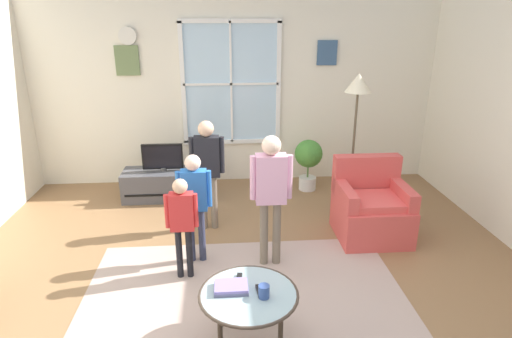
{
  "coord_description": "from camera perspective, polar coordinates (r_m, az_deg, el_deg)",
  "views": [
    {
      "loc": [
        -0.18,
        -3.2,
        2.36
      ],
      "look_at": [
        0.13,
        0.75,
        0.92
      ],
      "focal_mm": 29.68,
      "sensor_mm": 36.0,
      "label": 1
    }
  ],
  "objects": [
    {
      "name": "person_black_shirt",
      "position": [
        4.77,
        -6.59,
        0.83
      ],
      "size": [
        0.39,
        0.18,
        1.29
      ],
      "color": "#726656",
      "rests_on": "ground_plane"
    },
    {
      "name": "person_pink_shirt",
      "position": [
        4.01,
        2.02,
        -2.37
      ],
      "size": [
        0.4,
        0.18,
        1.34
      ],
      "color": "#726656",
      "rests_on": "ground_plane"
    },
    {
      "name": "remote_near_cup",
      "position": [
        3.33,
        -2.31,
        -14.6
      ],
      "size": [
        0.06,
        0.14,
        0.02
      ],
      "primitive_type": "cube",
      "rotation": [
        0.0,
        0.0,
        -0.14
      ],
      "color": "black",
      "rests_on": "coffee_table"
    },
    {
      "name": "ground_plane",
      "position": [
        3.99,
        -1.04,
        -16.53
      ],
      "size": [
        6.33,
        6.32,
        0.02
      ],
      "primitive_type": "cube",
      "color": "olive"
    },
    {
      "name": "back_wall",
      "position": [
        6.19,
        -2.82,
        11.45
      ],
      "size": [
        5.73,
        0.17,
        2.9
      ],
      "color": "silver",
      "rests_on": "ground_plane"
    },
    {
      "name": "armchair",
      "position": [
        4.93,
        15.23,
        -5.17
      ],
      "size": [
        0.76,
        0.74,
        0.87
      ],
      "color": "#D14C47",
      "rests_on": "ground_plane"
    },
    {
      "name": "tv_stand",
      "position": [
        5.91,
        -12.2,
        -2.02
      ],
      "size": [
        1.1,
        0.47,
        0.39
      ],
      "color": "#4C4C51",
      "rests_on": "ground_plane"
    },
    {
      "name": "remote_near_books",
      "position": [
        3.21,
        0.49,
        -16.13
      ],
      "size": [
        0.05,
        0.14,
        0.02
      ],
      "primitive_type": "cube",
      "rotation": [
        0.0,
        0.0,
        0.1
      ],
      "color": "black",
      "rests_on": "coffee_table"
    },
    {
      "name": "person_red_shirt",
      "position": [
        3.94,
        -9.94,
        -6.44
      ],
      "size": [
        0.3,
        0.14,
        1.0
      ],
      "color": "black",
      "rests_on": "ground_plane"
    },
    {
      "name": "television",
      "position": [
        5.77,
        -12.48,
        1.6
      ],
      "size": [
        0.54,
        0.08,
        0.37
      ],
      "color": "#4C4C4C",
      "rests_on": "tv_stand"
    },
    {
      "name": "area_rug",
      "position": [
        3.82,
        -1.39,
        -18.11
      ],
      "size": [
        2.87,
        2.19,
        0.01
      ],
      "primitive_type": "cube",
      "color": "tan",
      "rests_on": "ground_plane"
    },
    {
      "name": "coffee_table",
      "position": [
        3.22,
        -1.01,
        -16.84
      ],
      "size": [
        0.74,
        0.74,
        0.46
      ],
      "color": "#99B2B7",
      "rests_on": "ground_plane"
    },
    {
      "name": "floor_lamp",
      "position": [
        5.2,
        13.5,
        9.36
      ],
      "size": [
        0.32,
        0.32,
        1.73
      ],
      "color": "black",
      "rests_on": "ground_plane"
    },
    {
      "name": "cup",
      "position": [
        3.14,
        1.08,
        -16.17
      ],
      "size": [
        0.08,
        0.08,
        0.1
      ],
      "primitive_type": "cylinder",
      "color": "#334C8C",
      "rests_on": "coffee_table"
    },
    {
      "name": "book_stack",
      "position": [
        3.23,
        -3.37,
        -15.62
      ],
      "size": [
        0.25,
        0.17,
        0.05
      ],
      "color": "slate",
      "rests_on": "coffee_table"
    },
    {
      "name": "person_blue_shirt",
      "position": [
        4.15,
        -8.3,
        -3.68
      ],
      "size": [
        0.34,
        0.16,
        1.13
      ],
      "color": "#333851",
      "rests_on": "ground_plane"
    },
    {
      "name": "potted_plant_by_window",
      "position": [
        6.01,
        7.07,
        1.44
      ],
      "size": [
        0.39,
        0.39,
        0.74
      ],
      "color": "silver",
      "rests_on": "ground_plane"
    }
  ]
}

